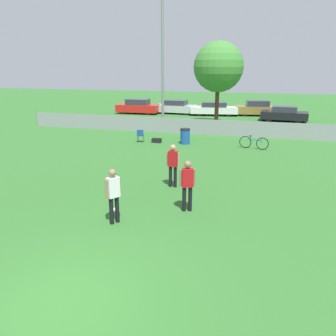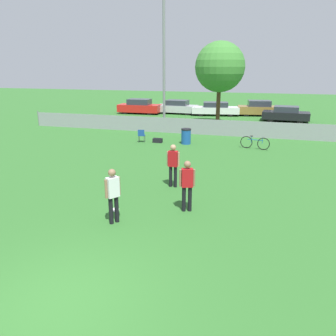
{
  "view_description": "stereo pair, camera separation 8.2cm",
  "coord_description": "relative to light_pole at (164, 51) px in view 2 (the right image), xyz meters",
  "views": [
    {
      "loc": [
        3.55,
        -4.75,
        4.57
      ],
      "look_at": [
        0.47,
        6.27,
        1.05
      ],
      "focal_mm": 35.0,
      "sensor_mm": 36.0,
      "label": 1
    },
    {
      "loc": [
        3.63,
        -4.72,
        4.57
      ],
      "look_at": [
        0.47,
        6.27,
        1.05
      ],
      "focal_mm": 35.0,
      "sensor_mm": 36.0,
      "label": 2
    }
  ],
  "objects": [
    {
      "name": "fence_backline",
      "position": [
        3.72,
        -1.76,
        -5.17
      ],
      "size": [
        27.89,
        0.07,
        1.21
      ],
      "color": "gray",
      "rests_on": "ground_plane"
    },
    {
      "name": "parked_car_white",
      "position": [
        2.84,
        8.26,
        -5.06
      ],
      "size": [
        4.8,
        2.41,
        1.31
      ],
      "rotation": [
        0.0,
        0.0,
        0.17
      ],
      "color": "black",
      "rests_on": "ground_plane"
    },
    {
      "name": "parked_car_red",
      "position": [
        -4.89,
        7.44,
        -5.01
      ],
      "size": [
        4.37,
        1.86,
        1.49
      ],
      "rotation": [
        0.0,
        0.0,
        0.03
      ],
      "color": "black",
      "rests_on": "ground_plane"
    },
    {
      "name": "frisbee_disc",
      "position": [
        2.86,
        -15.31,
        -5.7
      ],
      "size": [
        0.29,
        0.29,
        0.03
      ],
      "color": "white",
      "rests_on": "ground_plane"
    },
    {
      "name": "tree_near_pole",
      "position": [
        3.89,
        2.18,
        -1.12
      ],
      "size": [
        3.87,
        3.87,
        6.55
      ],
      "color": "#4C331E",
      "rests_on": "ground_plane"
    },
    {
      "name": "player_defender_red",
      "position": [
        5.19,
        -14.7,
        -4.72
      ],
      "size": [
        0.5,
        0.33,
        1.73
      ],
      "rotation": [
        0.0,
        0.0,
        0.33
      ],
      "color": "black",
      "rests_on": "ground_plane"
    },
    {
      "name": "bicycle_sideline",
      "position": [
        7.07,
        -5.15,
        -5.35
      ],
      "size": [
        1.69,
        0.49,
        0.77
      ],
      "rotation": [
        0.0,
        0.0,
        -0.19
      ],
      "color": "black",
      "rests_on": "ground_plane"
    },
    {
      "name": "trash_bin",
      "position": [
        2.9,
        -4.94,
        -5.24
      ],
      "size": [
        0.62,
        0.62,
        0.96
      ],
      "color": "#194C99",
      "rests_on": "ground_plane"
    },
    {
      "name": "player_receiver_white",
      "position": [
        3.24,
        -16.16,
        -4.72
      ],
      "size": [
        0.39,
        0.44,
        1.73
      ],
      "rotation": [
        0.0,
        0.0,
        0.97
      ],
      "color": "black",
      "rests_on": "ground_plane"
    },
    {
      "name": "player_thrower_red",
      "position": [
        4.14,
        -12.6,
        -4.72
      ],
      "size": [
        0.52,
        0.23,
        1.73
      ],
      "rotation": [
        0.0,
        0.0,
        -0.03
      ],
      "color": "black",
      "rests_on": "ground_plane"
    },
    {
      "name": "parked_car_dark",
      "position": [
        9.35,
        6.23,
        -5.07
      ],
      "size": [
        4.06,
        2.11,
        1.33
      ],
      "rotation": [
        0.0,
        0.0,
        -0.07
      ],
      "color": "black",
      "rests_on": "ground_plane"
    },
    {
      "name": "parked_car_tan",
      "position": [
        6.98,
        9.33,
        -5.01
      ],
      "size": [
        4.29,
        2.34,
        1.48
      ],
      "rotation": [
        0.0,
        0.0,
        0.15
      ],
      "color": "black",
      "rests_on": "ground_plane"
    },
    {
      "name": "parked_car_silver",
      "position": [
        -1.14,
        8.48,
        -5.05
      ],
      "size": [
        4.27,
        1.95,
        1.38
      ],
      "rotation": [
        0.0,
        0.0,
        -0.04
      ],
      "color": "black",
      "rests_on": "ground_plane"
    },
    {
      "name": "ground_plane",
      "position": [
        3.72,
        -19.76,
        -5.72
      ],
      "size": [
        120.0,
        120.0,
        0.0
      ],
      "primitive_type": "plane",
      "color": "#2D6628"
    },
    {
      "name": "light_pole",
      "position": [
        0.0,
        0.0,
        0.0
      ],
      "size": [
        0.9,
        0.36,
        9.87
      ],
      "color": "gray",
      "rests_on": "ground_plane"
    },
    {
      "name": "gear_bag_sideline",
      "position": [
        1.08,
        -5.07,
        -5.59
      ],
      "size": [
        0.59,
        0.32,
        0.29
      ],
      "color": "black",
      "rests_on": "ground_plane"
    },
    {
      "name": "folding_chair_sideline",
      "position": [
        0.08,
        -5.3,
        -5.23
      ],
      "size": [
        0.48,
        0.49,
        0.83
      ],
      "rotation": [
        0.0,
        0.0,
        3.34
      ],
      "color": "#333338",
      "rests_on": "ground_plane"
    }
  ]
}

